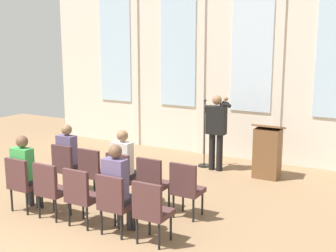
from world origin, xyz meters
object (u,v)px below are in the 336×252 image
(chair_r0_c1, at_px, (93,170))
(audience_r1_c3, at_px, (117,185))
(chair_r0_c0, at_px, (66,165))
(chair_r0_c4, at_px, (186,187))
(mic_stand, at_px, (204,152))
(chair_r0_c2, at_px, (122,175))
(audience_r0_c2, at_px, (124,163))
(audience_r1_c0, at_px, (25,169))
(chair_r1_c2, at_px, (81,194))
(audience_r0_c0, at_px, (69,154))
(chair_r1_c3, at_px, (114,201))
(lectern, at_px, (267,152))
(chair_r1_c0, at_px, (22,181))
(chair_r1_c1, at_px, (50,187))
(speaker, at_px, (216,127))
(chair_r0_c3, at_px, (153,181))
(chair_r1_c4, at_px, (151,209))

(chair_r0_c1, relative_size, audience_r1_c3, 0.68)
(chair_r0_c0, relative_size, chair_r0_c4, 1.00)
(mic_stand, height_order, chair_r0_c2, mic_stand)
(audience_r0_c2, distance_m, audience_r1_c0, 1.66)
(chair_r0_c1, xyz_separation_m, chair_r1_c2, (0.63, -1.09, 0.00))
(chair_r0_c0, relative_size, audience_r1_c3, 0.68)
(audience_r0_c0, bearing_deg, chair_r1_c3, -31.63)
(lectern, bearing_deg, chair_r1_c0, -128.37)
(chair_r1_c1, bearing_deg, chair_r1_c2, 0.00)
(speaker, relative_size, chair_r0_c3, 1.79)
(audience_r1_c0, distance_m, chair_r1_c3, 1.91)
(speaker, xyz_separation_m, chair_r1_c2, (-0.62, -3.83, -0.44))
(audience_r0_c0, relative_size, chair_r0_c2, 1.40)
(chair_r1_c4, bearing_deg, audience_r0_c2, 137.29)
(chair_r1_c0, xyz_separation_m, chair_r1_c4, (2.53, 0.00, 0.00))
(audience_r0_c2, xyz_separation_m, chair_r1_c2, (0.00, -1.17, -0.20))
(chair_r1_c3, bearing_deg, chair_r0_c1, 139.34)
(chair_r1_c2, bearing_deg, chair_r1_c1, 180.00)
(mic_stand, distance_m, chair_r1_c1, 4.06)
(chair_r0_c2, distance_m, audience_r1_c0, 1.62)
(lectern, height_order, chair_r1_c2, lectern)
(mic_stand, distance_m, chair_r1_c2, 3.97)
(audience_r1_c3, bearing_deg, chair_r0_c1, 141.45)
(audience_r1_c0, distance_m, chair_r1_c4, 2.54)
(chair_r1_c2, height_order, chair_r1_c4, same)
(chair_r0_c3, bearing_deg, chair_r0_c0, 180.00)
(chair_r0_c1, distance_m, chair_r1_c2, 1.26)
(audience_r0_c2, height_order, chair_r1_c0, audience_r0_c2)
(chair_r0_c1, bearing_deg, chair_r1_c1, -90.00)
(chair_r1_c0, bearing_deg, lectern, 51.63)
(chair_r1_c3, relative_size, audience_r1_c3, 0.68)
(chair_r1_c2, bearing_deg, speaker, 80.79)
(chair_r0_c0, bearing_deg, chair_r0_c3, 0.00)
(chair_r1_c4, bearing_deg, audience_r0_c0, 155.21)
(chair_r0_c0, xyz_separation_m, audience_r0_c0, (0.00, 0.08, 0.19))
(chair_r0_c1, distance_m, chair_r1_c1, 1.09)
(chair_r1_c0, distance_m, chair_r1_c3, 1.90)
(chair_r0_c1, relative_size, chair_r1_c4, 1.00)
(audience_r1_c0, relative_size, chair_r1_c1, 1.39)
(chair_r1_c2, distance_m, chair_r1_c3, 0.63)
(audience_r0_c0, relative_size, chair_r1_c1, 1.40)
(chair_r1_c1, relative_size, chair_r1_c3, 1.00)
(chair_r0_c2, relative_size, chair_r0_c3, 1.00)
(chair_r0_c3, xyz_separation_m, audience_r1_c3, (-0.00, -1.01, 0.23))
(chair_r0_c0, relative_size, chair_r1_c0, 1.00)
(chair_r0_c3, bearing_deg, chair_r1_c0, -150.20)
(chair_r0_c1, relative_size, chair_r0_c3, 1.00)
(chair_r0_c1, xyz_separation_m, chair_r1_c1, (0.00, -1.09, 0.00))
(audience_r0_c0, relative_size, chair_r0_c4, 1.40)
(chair_r1_c2, xyz_separation_m, chair_r1_c3, (0.63, 0.00, 0.00))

